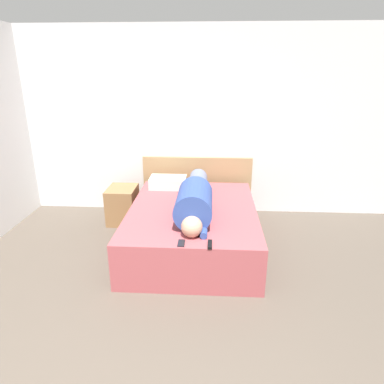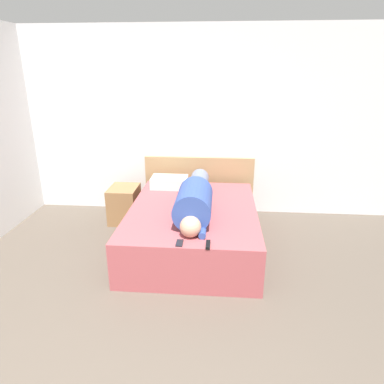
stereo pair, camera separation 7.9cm
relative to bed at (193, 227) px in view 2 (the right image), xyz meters
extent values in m
cube|color=white|center=(-0.13, 1.18, 1.05)|extent=(5.86, 0.06, 2.60)
cube|color=#A84C51|center=(0.00, 0.00, 0.00)|extent=(1.47, 1.92, 0.50)
cube|color=tan|center=(0.00, 1.11, 0.16)|extent=(1.59, 0.04, 0.83)
cube|color=olive|center=(-1.02, 0.67, 0.00)|extent=(0.38, 0.47, 0.49)
sphere|color=tan|center=(0.03, -0.72, 0.35)|extent=(0.21, 0.21, 0.21)
cylinder|color=#334C99|center=(0.03, -0.32, 0.44)|extent=(0.39, 0.67, 0.39)
cylinder|color=slate|center=(0.03, 0.41, 0.37)|extent=(0.24, 0.80, 0.24)
cylinder|color=#334C99|center=(0.15, -0.67, 0.29)|extent=(0.07, 0.22, 0.07)
cube|color=silver|center=(-0.38, 0.72, 0.32)|extent=(0.49, 0.31, 0.14)
cube|color=black|center=(0.21, -0.89, 0.26)|extent=(0.04, 0.15, 0.02)
cube|color=black|center=(-0.06, -0.87, 0.26)|extent=(0.06, 0.13, 0.01)
camera|label=1|loc=(0.21, -3.69, 1.79)|focal=32.00mm
camera|label=2|loc=(0.29, -3.68, 1.79)|focal=32.00mm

